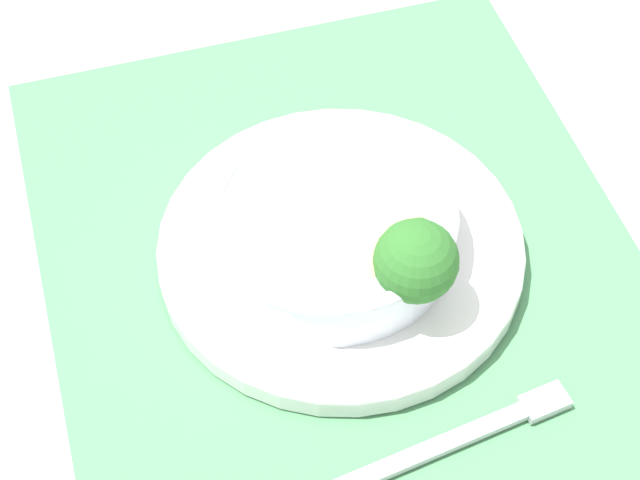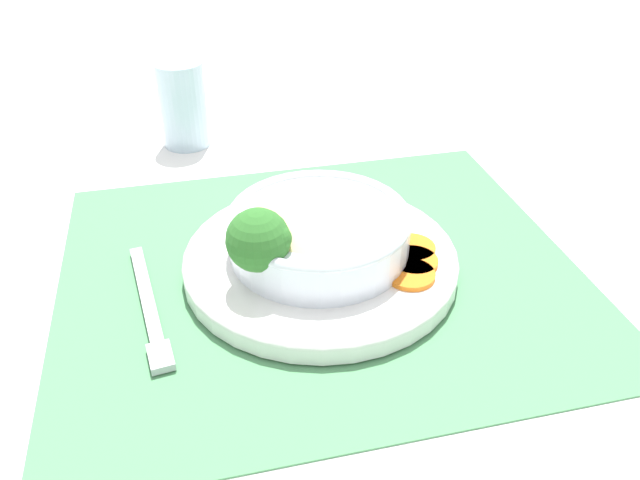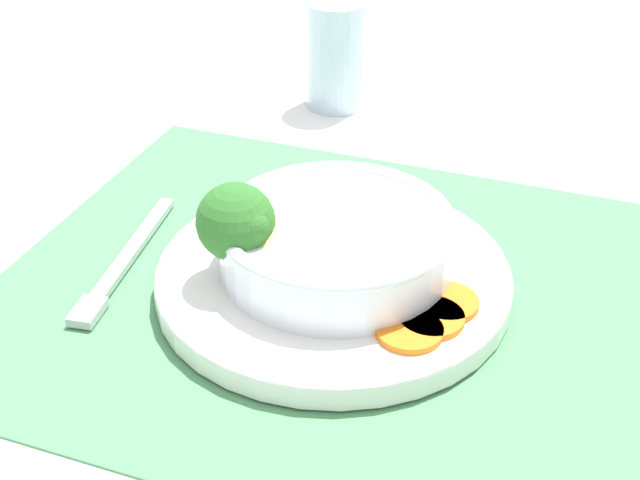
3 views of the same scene
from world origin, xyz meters
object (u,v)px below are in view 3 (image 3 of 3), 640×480
at_px(broccoli_floret, 236,224).
at_px(water_glass, 336,60).
at_px(fork, 118,270).
at_px(bowl, 333,236).

distance_m(broccoli_floret, water_glass, 0.37).
bearing_deg(fork, bowl, -171.69).
relative_size(bowl, water_glass, 1.55).
distance_m(bowl, fork, 0.18).
relative_size(bowl, fork, 0.99).
distance_m(water_glass, fork, 0.38).
height_order(bowl, fork, bowl).
relative_size(bowl, broccoli_floret, 2.29).
bearing_deg(broccoli_floret, water_glass, -81.16).
bearing_deg(water_glass, bowl, 109.87).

